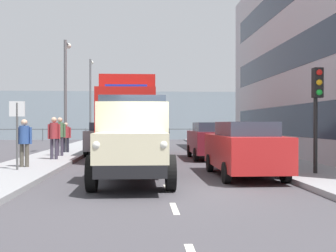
{
  "coord_description": "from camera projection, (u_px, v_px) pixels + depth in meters",
  "views": [
    {
      "loc": [
        0.64,
        9.85,
        1.67
      ],
      "look_at": [
        -0.64,
        -9.78,
        1.55
      ],
      "focal_mm": 43.11,
      "sensor_mm": 36.0,
      "label": 1
    }
  ],
  "objects": [
    {
      "name": "sidewalk_left",
      "position": [
        251.0,
        156.0,
        20.0
      ],
      "size": [
        2.58,
        39.28,
        0.15
      ],
      "primitive_type": "cube",
      "color": "gray",
      "rests_on": "ground_plane"
    },
    {
      "name": "pedestrian_near_railing",
      "position": [
        54.0,
        134.0,
        17.13
      ],
      "size": [
        0.53,
        0.34,
        1.79
      ],
      "color": "#383342",
      "rests_on": "sidewalk_right"
    },
    {
      "name": "lorry_cargo_red",
      "position": [
        129.0,
        115.0,
        19.72
      ],
      "size": [
        2.58,
        8.2,
        3.87
      ],
      "color": "red",
      "rests_on": "ground_plane"
    },
    {
      "name": "street_sign",
      "position": [
        17.0,
        123.0,
        13.2
      ],
      "size": [
        0.5,
        0.07,
        2.25
      ],
      "color": "#4C4C4C",
      "rests_on": "sidewalk_right"
    },
    {
      "name": "car_red_kerbside_near",
      "position": [
        244.0,
        148.0,
        12.57
      ],
      "size": [
        1.86,
        4.41,
        1.72
      ],
      "color": "#B21E1E",
      "rests_on": "ground_plane"
    },
    {
      "name": "pedestrian_with_bag",
      "position": [
        66.0,
        135.0,
        21.3
      ],
      "size": [
        0.53,
        0.34,
        1.57
      ],
      "color": "black",
      "rests_on": "sidewalk_right"
    },
    {
      "name": "lamp_post_promenade",
      "position": [
        66.0,
        85.0,
        22.09
      ],
      "size": [
        0.32,
        1.14,
        6.08
      ],
      "color": "#59595B",
      "rests_on": "sidewalk_right"
    },
    {
      "name": "road_centreline_markings",
      "position": [
        155.0,
        158.0,
        19.38
      ],
      "size": [
        0.12,
        36.09,
        0.01
      ],
      "color": "silver",
      "rests_on": "ground_plane"
    },
    {
      "name": "car_grey_oppositeside_0",
      "position": [
        106.0,
        138.0,
        21.44
      ],
      "size": [
        1.98,
        3.95,
        1.72
      ],
      "color": "slate",
      "rests_on": "ground_plane"
    },
    {
      "name": "traffic_light_near",
      "position": [
        317.0,
        97.0,
        12.2
      ],
      "size": [
        0.28,
        0.41,
        3.2
      ],
      "color": "black",
      "rests_on": "sidewalk_left"
    },
    {
      "name": "car_maroon_kerbside_1",
      "position": [
        210.0,
        140.0,
        18.89
      ],
      "size": [
        1.8,
        3.94,
        1.72
      ],
      "color": "maroon",
      "rests_on": "ground_plane"
    },
    {
      "name": "ground_plane",
      "position": [
        155.0,
        158.0,
        19.69
      ],
      "size": [
        80.0,
        80.0,
        0.0
      ],
      "primitive_type": "plane",
      "color": "#423F44"
    },
    {
      "name": "car_teal_oppositeside_1",
      "position": [
        113.0,
        135.0,
        26.92
      ],
      "size": [
        1.89,
        4.0,
        1.72
      ],
      "color": "#1E6670",
      "rests_on": "ground_plane"
    },
    {
      "name": "sea_horizon",
      "position": [
        148.0,
        116.0,
        42.27
      ],
      "size": [
        80.0,
        0.8,
        5.0
      ],
      "primitive_type": "cube",
      "color": "#84939E",
      "rests_on": "ground_plane"
    },
    {
      "name": "seawall_railing",
      "position": [
        149.0,
        131.0,
        38.69
      ],
      "size": [
        28.08,
        0.08,
        1.2
      ],
      "color": "#4C5156",
      "rests_on": "ground_plane"
    },
    {
      "name": "pedestrian_by_lamp",
      "position": [
        60.0,
        133.0,
        18.96
      ],
      "size": [
        0.53,
        0.34,
        1.8
      ],
      "color": "#383342",
      "rests_on": "sidewalk_right"
    },
    {
      "name": "sidewalk_right",
      "position": [
        56.0,
        157.0,
        19.38
      ],
      "size": [
        2.58,
        39.28,
        0.15
      ],
      "primitive_type": "cube",
      "color": "gray",
      "rests_on": "ground_plane"
    },
    {
      "name": "lamp_post_far",
      "position": [
        91.0,
        93.0,
        33.96
      ],
      "size": [
        0.32,
        1.14,
        6.94
      ],
      "color": "#59595B",
      "rests_on": "sidewalk_right"
    },
    {
      "name": "truck_vintage_cream",
      "position": [
        133.0,
        141.0,
        11.21
      ],
      "size": [
        2.17,
        5.64,
        2.43
      ],
      "color": "black",
      "rests_on": "ground_plane"
    },
    {
      "name": "pedestrian_strolling",
      "position": [
        24.0,
        139.0,
        14.08
      ],
      "size": [
        0.53,
        0.34,
        1.67
      ],
      "color": "#4C473D",
      "rests_on": "sidewalk_right"
    }
  ]
}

